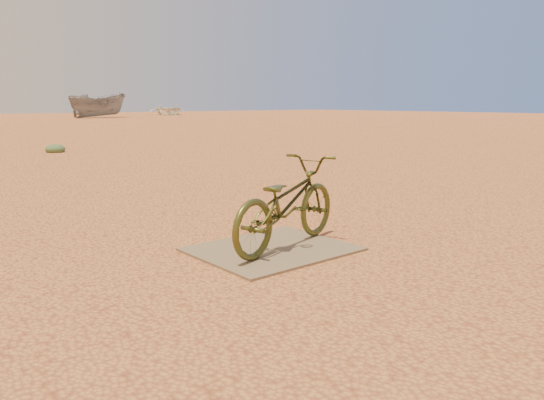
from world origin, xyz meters
TOP-DOWN VIEW (x-y plane):
  - ground at (0.00, 0.00)m, footprint 120.00×120.00m
  - plywood_board at (-0.25, -0.55)m, footprint 1.36×1.13m
  - bicycle at (-0.12, -0.59)m, footprint 1.64×0.93m
  - boat_mid_right at (14.38, 39.59)m, footprint 5.49×2.80m
  - boat_far_right at (23.65, 44.55)m, footprint 5.86×6.59m
  - kale_b at (1.39, 10.47)m, footprint 0.51×0.51m

SIDE VIEW (x-z plane):
  - ground at x=0.00m, z-range 0.00..0.00m
  - kale_b at x=1.39m, z-range -0.14..0.14m
  - plywood_board at x=-0.25m, z-range 0.00..0.02m
  - bicycle at x=-0.12m, z-range 0.02..0.84m
  - boat_far_right at x=23.65m, z-range 0.00..1.13m
  - boat_mid_right at x=14.38m, z-range 0.00..2.03m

